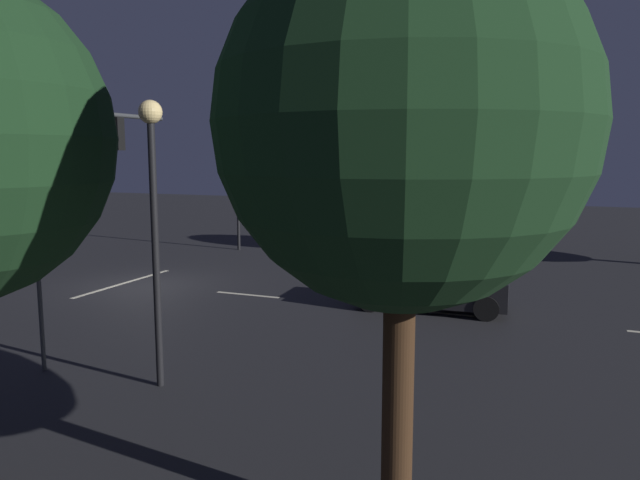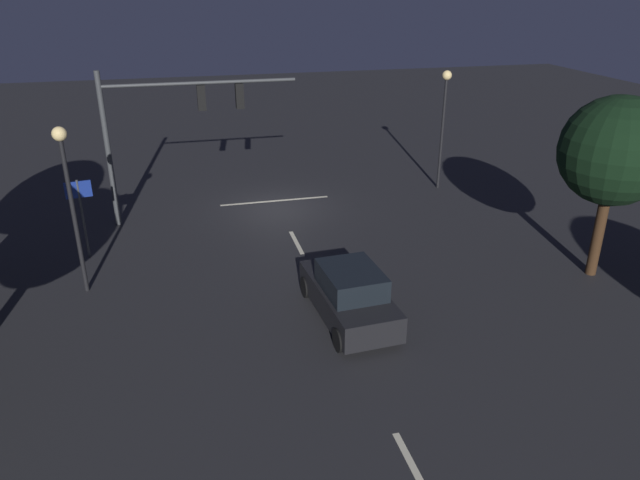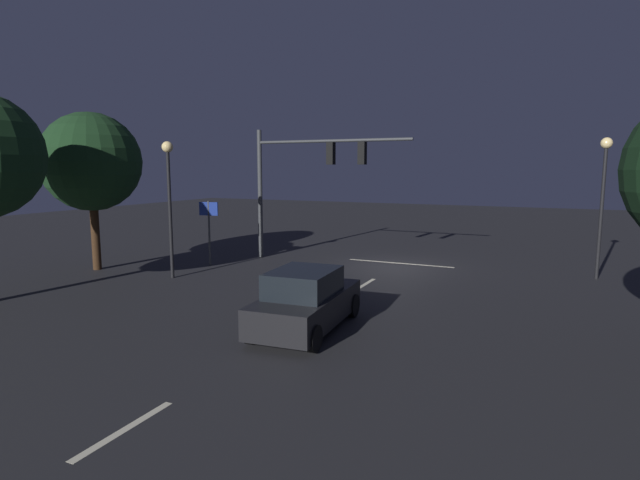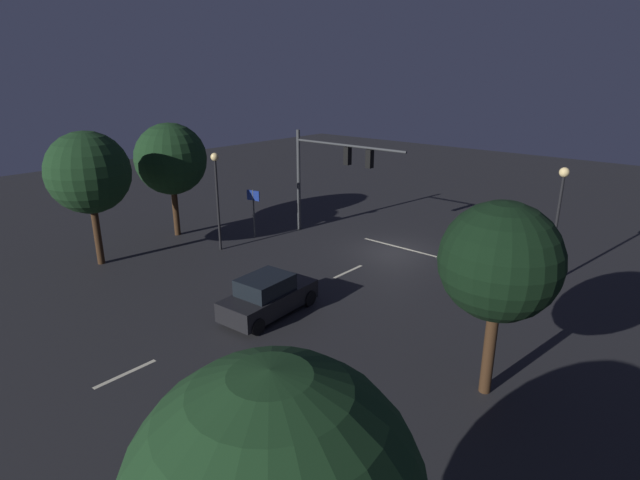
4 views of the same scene
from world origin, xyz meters
TOP-DOWN VIEW (x-y plane):
  - ground_plane at (0.00, 0.00)m, footprint 80.00×80.00m
  - traffic_signal_assembly at (4.30, 0.35)m, footprint 7.71×0.47m
  - lane_dash_far at (0.00, 4.00)m, footprint 0.16×2.20m
  - lane_dash_mid at (0.00, 10.00)m, footprint 0.16×2.20m
  - lane_dash_near at (0.00, 16.00)m, footprint 0.16×2.20m
  - stop_bar at (0.00, -0.83)m, footprint 5.00×0.16m
  - car_approaching at (-0.39, 9.84)m, footprint 2.16×4.47m
  - street_lamp_left_kerb at (-8.09, -0.81)m, footprint 0.44×0.44m
  - street_lamp_right_kerb at (7.48, 6.13)m, footprint 0.44×0.44m
  - route_sign at (7.68, 3.37)m, footprint 0.90×0.21m
  - tree_right_far at (11.66, 6.14)m, footprint 4.19×4.19m

SIDE VIEW (x-z plane):
  - ground_plane at x=0.00m, z-range 0.00..0.00m
  - lane_dash_far at x=0.00m, z-range 0.00..0.01m
  - lane_dash_mid at x=0.00m, z-range 0.00..0.01m
  - lane_dash_near at x=0.00m, z-range 0.00..0.01m
  - stop_bar at x=0.00m, z-range 0.00..0.01m
  - car_approaching at x=-0.39m, z-range -0.05..1.65m
  - route_sign at x=7.68m, z-range 0.65..3.59m
  - street_lamp_right_kerb at x=7.48m, z-range 1.05..6.50m
  - street_lamp_left_kerb at x=-8.09m, z-range 1.06..6.65m
  - traffic_signal_assembly at x=4.30m, z-range 1.26..7.49m
  - tree_right_far at x=11.66m, z-range 1.27..8.04m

